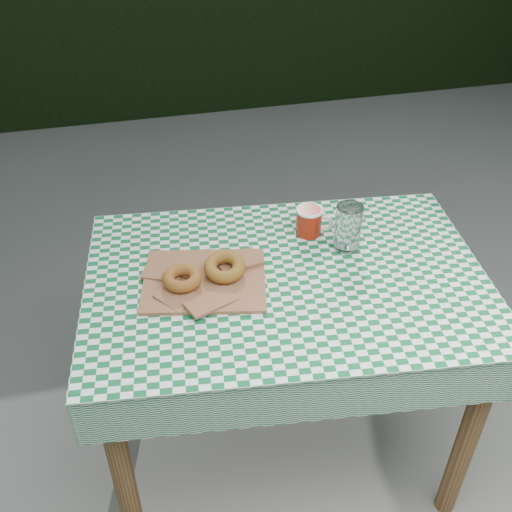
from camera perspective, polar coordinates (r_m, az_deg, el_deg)
The scene contains 8 objects.
ground at distance 2.19m, azimuth 2.02°, elevation -18.60°, with size 60.00×60.00×0.00m, color #5A5A54.
table at distance 1.94m, azimuth 2.58°, elevation -10.71°, with size 1.09×0.73×0.75m, color #55331D.
tablecloth at distance 1.67m, azimuth 2.94°, elevation -2.09°, with size 1.11×0.75×0.01m, color #0E5C2D.
paper_bag at distance 1.65m, azimuth -4.91°, elevation -2.22°, with size 0.33×0.27×0.02m, color #986742.
bagel_front at distance 1.62m, azimuth -7.02°, elevation -2.12°, with size 0.11×0.11×0.03m, color brown.
bagel_back at distance 1.65m, azimuth -2.99°, elevation -1.04°, with size 0.11×0.11×0.04m, color #935A1E.
coffee_mug at distance 1.82m, azimuth 5.04°, elevation 3.31°, with size 0.15×0.15×0.09m, color #971C09, non-canonical shape.
drinking_glass at distance 1.76m, azimuth 8.72°, elevation 2.70°, with size 0.08×0.08×0.14m, color silver.
Camera 1 is at (-0.35, -1.17, 1.82)m, focal length 42.18 mm.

